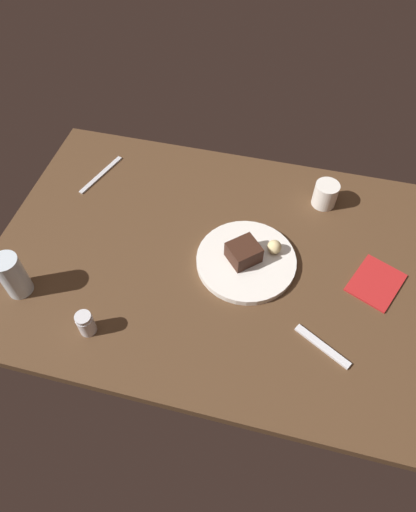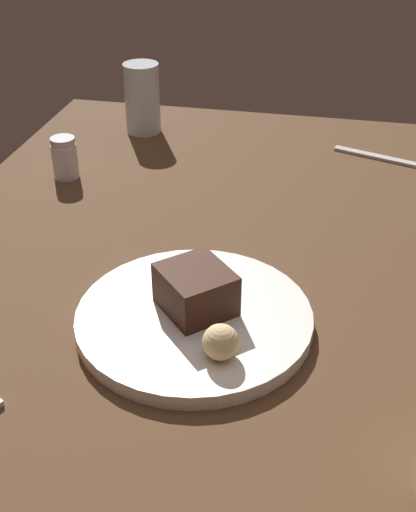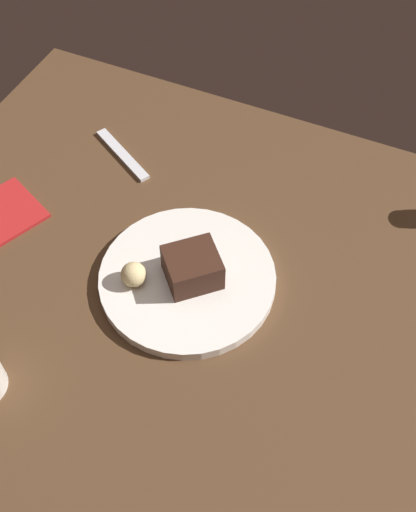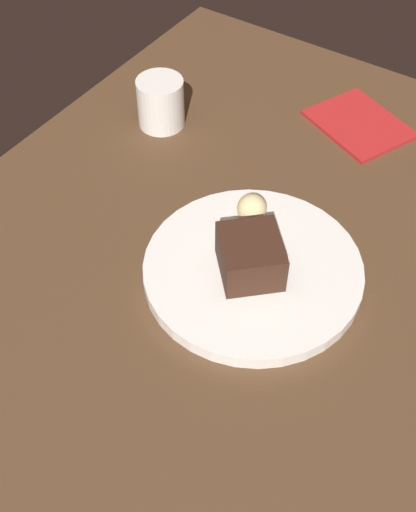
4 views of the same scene
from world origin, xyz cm
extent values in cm
cube|color=#4C331E|center=(0.00, 0.00, 1.50)|extent=(120.00, 84.00, 3.00)
cylinder|color=white|center=(-9.20, -0.10, 3.89)|extent=(26.85, 26.85, 1.78)
cube|color=#381E14|center=(-8.30, 0.37, 7.32)|extent=(10.53, 10.50, 5.09)
sphere|color=#DBC184|center=(-15.86, -4.30, 6.68)|extent=(3.81, 3.81, 3.81)
cylinder|color=silver|center=(24.18, 29.01, 5.82)|extent=(4.11, 4.11, 5.63)
cylinder|color=silver|center=(24.18, 29.01, 9.23)|extent=(3.90, 3.90, 1.20)
cylinder|color=silver|center=(45.79, 22.31, 9.38)|extent=(6.49, 6.49, 12.76)
cube|color=silver|center=(41.67, -22.45, 3.25)|extent=(7.39, 18.45, 0.50)
camera|label=1|loc=(-16.07, 70.58, 101.37)|focal=31.35mm
camera|label=2|loc=(-66.84, -13.71, 50.28)|focal=46.30mm
camera|label=3|loc=(15.93, -48.12, 82.58)|focal=44.15mm
camera|label=4|loc=(36.72, 23.85, 65.60)|focal=46.17mm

